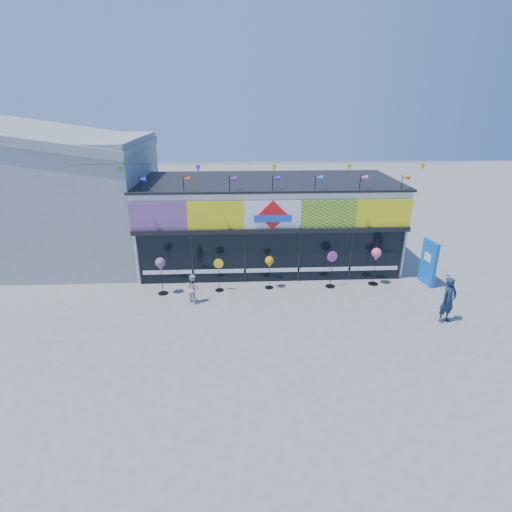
{
  "coord_description": "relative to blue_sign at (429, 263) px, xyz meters",
  "views": [
    {
      "loc": [
        -1.49,
        -12.9,
        7.64
      ],
      "look_at": [
        -0.78,
        2.0,
        1.79
      ],
      "focal_mm": 28.0,
      "sensor_mm": 36.0,
      "label": 1
    }
  ],
  "objects": [
    {
      "name": "spinner_0",
      "position": [
        -11.51,
        -0.44,
        0.29
      ],
      "size": [
        0.41,
        0.41,
        1.63
      ],
      "color": "black",
      "rests_on": "ground"
    },
    {
      "name": "spinner_2",
      "position": [
        -6.99,
        -0.09,
        0.16
      ],
      "size": [
        0.37,
        0.37,
        1.47
      ],
      "color": "black",
      "rests_on": "ground"
    },
    {
      "name": "adult_man",
      "position": [
        -0.73,
        -3.21,
        -0.13
      ],
      "size": [
        0.75,
        0.62,
        1.75
      ],
      "primitive_type": "imported",
      "rotation": [
        0.0,
        0.0,
        0.37
      ],
      "color": "#162945",
      "rests_on": "ground"
    },
    {
      "name": "ground",
      "position": [
        -6.82,
        -2.83,
        -1.01
      ],
      "size": [
        80.0,
        80.0,
        0.0
      ],
      "primitive_type": "plane",
      "color": "slate",
      "rests_on": "ground"
    },
    {
      "name": "child",
      "position": [
        -10.15,
        -1.21,
        -0.42
      ],
      "size": [
        0.64,
        0.65,
        1.19
      ],
      "primitive_type": "imported",
      "rotation": [
        0.0,
        0.0,
        2.34
      ],
      "color": "silver",
      "rests_on": "ground"
    },
    {
      "name": "spinner_3",
      "position": [
        -4.3,
        -0.1,
        -0.14
      ],
      "size": [
        0.45,
        0.42,
        1.65
      ],
      "color": "black",
      "rests_on": "ground"
    },
    {
      "name": "spinner_1",
      "position": [
        -9.14,
        -0.25,
        -0.24
      ],
      "size": [
        0.41,
        0.37,
        1.45
      ],
      "color": "black",
      "rests_on": "ground"
    },
    {
      "name": "kite_shop",
      "position": [
        -6.82,
        3.12,
        1.04
      ],
      "size": [
        16.0,
        5.7,
        5.31
      ],
      "color": "silver",
      "rests_on": "ground"
    },
    {
      "name": "neighbour_building",
      "position": [
        -16.82,
        4.17,
        2.19
      ],
      "size": [
        8.18,
        7.2,
        6.87
      ],
      "color": "#96999B",
      "rests_on": "ground"
    },
    {
      "name": "spinner_4",
      "position": [
        -2.34,
        0.06,
        0.35
      ],
      "size": [
        0.43,
        0.43,
        1.71
      ],
      "color": "black",
      "rests_on": "ground"
    },
    {
      "name": "blue_sign",
      "position": [
        0.0,
        0.0,
        0.0
      ],
      "size": [
        0.29,
        1.02,
        2.01
      ],
      "rotation": [
        0.0,
        0.0,
        0.14
      ],
      "color": "blue",
      "rests_on": "ground"
    }
  ]
}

